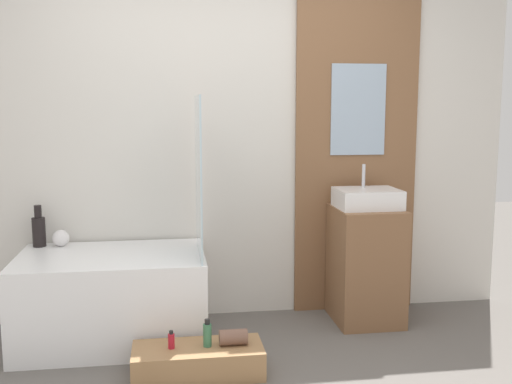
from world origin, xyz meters
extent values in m
cube|color=silver|center=(0.00, 1.58, 1.30)|extent=(4.20, 0.06, 2.60)
cube|color=brown|center=(0.97, 1.53, 1.30)|extent=(0.90, 0.03, 2.60)
cube|color=#9EB2C6|center=(0.97, 1.51, 1.49)|extent=(0.40, 0.01, 0.65)
cube|color=white|center=(-0.77, 1.14, 0.29)|extent=(1.18, 0.78, 0.58)
cube|color=silver|center=(-0.77, 1.14, 0.57)|extent=(0.92, 0.54, 0.01)
cube|color=silver|center=(-0.21, 1.05, 1.08)|extent=(0.01, 0.55, 1.01)
cube|color=#997047|center=(-0.25, 0.56, 0.08)|extent=(0.74, 0.32, 0.17)
cube|color=brown|center=(0.97, 1.26, 0.41)|extent=(0.45, 0.50, 0.81)
cube|color=white|center=(0.97, 1.26, 0.88)|extent=(0.43, 0.34, 0.13)
cylinder|color=silver|center=(0.97, 1.35, 1.03)|extent=(0.02, 0.02, 0.16)
cylinder|color=black|center=(-1.26, 1.44, 0.67)|extent=(0.09, 0.09, 0.20)
cylinder|color=black|center=(-1.26, 1.44, 0.82)|extent=(0.05, 0.05, 0.08)
sphere|color=white|center=(-1.12, 1.42, 0.63)|extent=(0.11, 0.11, 0.11)
cylinder|color=#B21928|center=(-0.40, 0.56, 0.21)|extent=(0.04, 0.04, 0.08)
cylinder|color=black|center=(-0.40, 0.56, 0.26)|extent=(0.02, 0.02, 0.02)
cylinder|color=#38704C|center=(-0.20, 0.56, 0.23)|extent=(0.05, 0.05, 0.13)
cylinder|color=black|center=(-0.20, 0.56, 0.31)|extent=(0.03, 0.03, 0.03)
cylinder|color=brown|center=(-0.05, 0.56, 0.21)|extent=(0.16, 0.09, 0.09)
camera|label=1|loc=(-0.40, -2.68, 1.52)|focal=42.00mm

